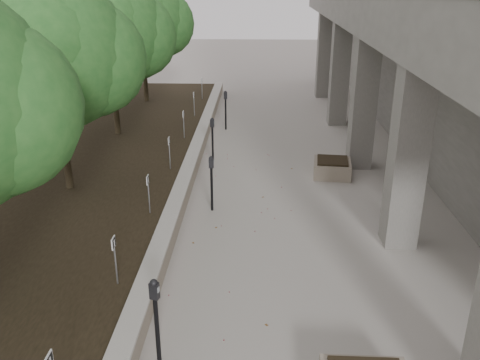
# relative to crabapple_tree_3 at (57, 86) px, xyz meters

# --- Properties ---
(retaining_wall) EXTENTS (0.39, 26.00, 0.50)m
(retaining_wall) POSITION_rel_crabapple_tree_3_xyz_m (2.97, 1.00, -2.87)
(retaining_wall) COLOR #A1937F
(retaining_wall) RESTS_ON ground
(planting_bed) EXTENTS (7.00, 26.00, 0.40)m
(planting_bed) POSITION_rel_crabapple_tree_3_xyz_m (-0.70, 1.00, -2.92)
(planting_bed) COLOR #2D2316
(planting_bed) RESTS_ON ground
(crabapple_tree_3) EXTENTS (4.60, 4.00, 5.44)m
(crabapple_tree_3) POSITION_rel_crabapple_tree_3_xyz_m (0.00, 0.00, 0.00)
(crabapple_tree_3) COLOR #265F24
(crabapple_tree_3) RESTS_ON planting_bed
(crabapple_tree_4) EXTENTS (4.60, 4.00, 5.44)m
(crabapple_tree_4) POSITION_rel_crabapple_tree_3_xyz_m (0.00, 5.00, 0.00)
(crabapple_tree_4) COLOR #265F24
(crabapple_tree_4) RESTS_ON planting_bed
(crabapple_tree_5) EXTENTS (4.60, 4.00, 5.44)m
(crabapple_tree_5) POSITION_rel_crabapple_tree_3_xyz_m (0.00, 10.00, 0.00)
(crabapple_tree_5) COLOR #265F24
(crabapple_tree_5) RESTS_ON planting_bed
(parking_sign_3) EXTENTS (0.04, 0.22, 0.96)m
(parking_sign_3) POSITION_rel_crabapple_tree_3_xyz_m (2.45, -4.50, -2.24)
(parking_sign_3) COLOR black
(parking_sign_3) RESTS_ON planting_bed
(parking_sign_4) EXTENTS (0.04, 0.22, 0.96)m
(parking_sign_4) POSITION_rel_crabapple_tree_3_xyz_m (2.45, -1.50, -2.24)
(parking_sign_4) COLOR black
(parking_sign_4) RESTS_ON planting_bed
(parking_sign_5) EXTENTS (0.04, 0.22, 0.96)m
(parking_sign_5) POSITION_rel_crabapple_tree_3_xyz_m (2.45, 1.50, -2.24)
(parking_sign_5) COLOR black
(parking_sign_5) RESTS_ON planting_bed
(parking_sign_6) EXTENTS (0.04, 0.22, 0.96)m
(parking_sign_6) POSITION_rel_crabapple_tree_3_xyz_m (2.45, 4.50, -2.24)
(parking_sign_6) COLOR black
(parking_sign_6) RESTS_ON planting_bed
(parking_sign_7) EXTENTS (0.04, 0.22, 0.96)m
(parking_sign_7) POSITION_rel_crabapple_tree_3_xyz_m (2.45, 7.50, -2.24)
(parking_sign_7) COLOR black
(parking_sign_7) RESTS_ON planting_bed
(parking_sign_8) EXTENTS (0.04, 0.22, 0.96)m
(parking_sign_8) POSITION_rel_crabapple_tree_3_xyz_m (2.45, 10.50, -2.24)
(parking_sign_8) COLOR black
(parking_sign_8) RESTS_ON planting_bed
(parking_meter_2) EXTENTS (0.18, 0.15, 1.57)m
(parking_meter_2) POSITION_rel_crabapple_tree_3_xyz_m (3.50, -6.14, -2.33)
(parking_meter_2) COLOR black
(parking_meter_2) RESTS_ON ground
(parking_meter_3) EXTENTS (0.16, 0.12, 1.48)m
(parking_meter_3) POSITION_rel_crabapple_tree_3_xyz_m (3.84, -0.45, -2.38)
(parking_meter_3) COLOR black
(parking_meter_3) RESTS_ON ground
(parking_meter_4) EXTENTS (0.15, 0.12, 1.46)m
(parking_meter_4) POSITION_rel_crabapple_tree_3_xyz_m (3.54, 3.28, -2.39)
(parking_meter_4) COLOR black
(parking_meter_4) RESTS_ON ground
(parking_meter_5) EXTENTS (0.16, 0.12, 1.54)m
(parking_meter_5) POSITION_rel_crabapple_tree_3_xyz_m (3.74, 6.97, -2.35)
(parking_meter_5) COLOR black
(parking_meter_5) RESTS_ON ground
(planter_back) EXTENTS (1.20, 1.20, 0.51)m
(planter_back) POSITION_rel_crabapple_tree_3_xyz_m (7.26, 2.14, -2.87)
(planter_back) COLOR #A1937F
(planter_back) RESTS_ON ground
(berry_scatter) EXTENTS (3.30, 14.10, 0.02)m
(berry_scatter) POSITION_rel_crabapple_tree_3_xyz_m (4.70, -3.00, -3.11)
(berry_scatter) COLOR maroon
(berry_scatter) RESTS_ON ground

